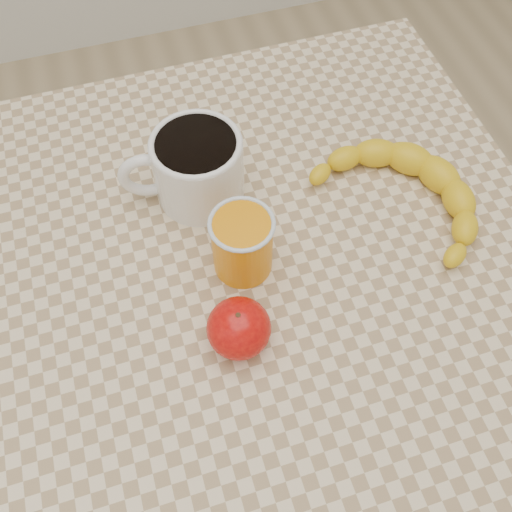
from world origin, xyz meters
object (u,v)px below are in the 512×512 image
object	(u,v)px
coffee_mug	(196,166)
orange_juice_glass	(242,244)
apple	(239,328)
banana	(406,194)
table	(256,295)

from	to	relation	value
coffee_mug	orange_juice_glass	xyz separation A→B (m)	(0.03, -0.13, -0.01)
apple	banana	world-z (taller)	apple
orange_juice_glass	apple	distance (m)	0.11
table	coffee_mug	distance (m)	0.20
coffee_mug	orange_juice_glass	distance (m)	0.13
table	banana	world-z (taller)	banana
coffee_mug	banana	distance (m)	0.28
coffee_mug	table	bearing A→B (deg)	-73.07
orange_juice_glass	apple	xyz separation A→B (m)	(-0.03, -0.10, -0.01)
coffee_mug	orange_juice_glass	world-z (taller)	coffee_mug
orange_juice_glass	apple	world-z (taller)	orange_juice_glass
table	coffee_mug	size ratio (longest dim) A/B	4.60
orange_juice_glass	apple	bearing A→B (deg)	-108.88
banana	orange_juice_glass	bearing A→B (deg)	162.90
table	orange_juice_glass	world-z (taller)	orange_juice_glass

